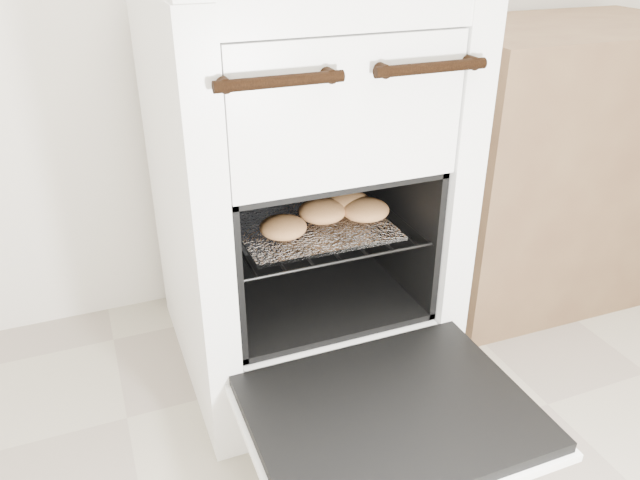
{
  "coord_description": "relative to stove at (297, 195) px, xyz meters",
  "views": [
    {
      "loc": [
        -0.65,
        -0.22,
        1.1
      ],
      "look_at": [
        -0.17,
        0.99,
        0.43
      ],
      "focal_mm": 35.0,
      "sensor_mm": 36.0,
      "label": 1
    }
  ],
  "objects": [
    {
      "name": "stove",
      "position": [
        0.0,
        0.0,
        0.0
      ],
      "size": [
        0.64,
        0.71,
        0.98
      ],
      "color": "white",
      "rests_on": "ground"
    },
    {
      "name": "oven_door",
      "position": [
        0.0,
        -0.54,
        -0.27
      ],
      "size": [
        0.57,
        0.45,
        0.04
      ],
      "color": "black",
      "rests_on": "stove"
    },
    {
      "name": "oven_rack",
      "position": [
        0.0,
        -0.07,
        -0.04
      ],
      "size": [
        0.46,
        0.45,
        0.01
      ],
      "color": "black",
      "rests_on": "stove"
    },
    {
      "name": "foil_sheet",
      "position": [
        0.0,
        -0.09,
        -0.04
      ],
      "size": [
        0.36,
        0.32,
        0.01
      ],
      "primitive_type": "cube",
      "color": "white",
      "rests_on": "oven_rack"
    },
    {
      "name": "baked_rolls",
      "position": [
        0.06,
        -0.09,
        -0.01
      ],
      "size": [
        0.36,
        0.29,
        0.05
      ],
      "color": "#BC864B",
      "rests_on": "foil_sheet"
    },
    {
      "name": "counter",
      "position": [
        0.88,
        0.09,
        -0.06
      ],
      "size": [
        0.84,
        0.57,
        0.83
      ],
      "primitive_type": "cube",
      "rotation": [
        0.0,
        0.0,
        -0.02
      ],
      "color": "brown",
      "rests_on": "ground"
    }
  ]
}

